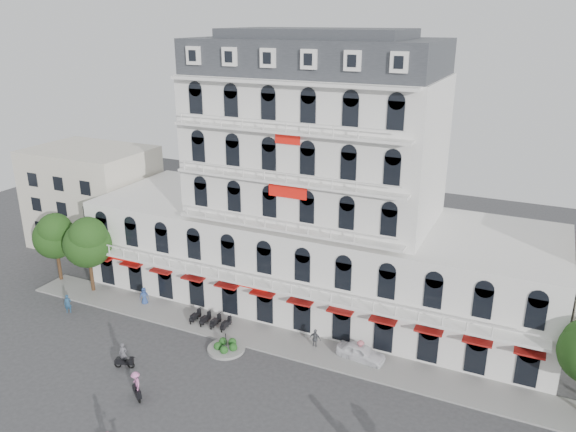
{
  "coord_description": "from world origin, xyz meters",
  "views": [
    {
      "loc": [
        19.2,
        -28.98,
        26.7
      ],
      "look_at": [
        0.93,
        10.0,
        11.41
      ],
      "focal_mm": 35.0,
      "sensor_mm": 36.0,
      "label": 1
    }
  ],
  "objects": [
    {
      "name": "traffic_island",
      "position": [
        -3.0,
        6.0,
        0.26
      ],
      "size": [
        3.2,
        3.2,
        1.6
      ],
      "color": "gray",
      "rests_on": "ground"
    },
    {
      "name": "main_building",
      "position": [
        0.0,
        18.0,
        9.96
      ],
      "size": [
        45.0,
        15.0,
        25.8
      ],
      "color": "silver",
      "rests_on": "ground"
    },
    {
      "name": "rider_center",
      "position": [
        -5.64,
        -2.31,
        1.21
      ],
      "size": [
        1.43,
        1.23,
        2.27
      ],
      "rotation": [
        0.0,
        0.0,
        5.64
      ],
      "color": "black",
      "rests_on": "ground"
    },
    {
      "name": "ground",
      "position": [
        0.0,
        0.0,
        0.0
      ],
      "size": [
        120.0,
        120.0,
        0.0
      ],
      "primitive_type": "plane",
      "color": "#38383A",
      "rests_on": "ground"
    },
    {
      "name": "tree_west_outer",
      "position": [
        -25.95,
        9.98,
        5.35
      ],
      "size": [
        4.5,
        4.48,
        7.76
      ],
      "color": "#382314",
      "rests_on": "ground"
    },
    {
      "name": "pedestrian_mid",
      "position": [
        3.73,
        9.5,
        0.9
      ],
      "size": [
        1.09,
        0.54,
        1.79
      ],
      "primitive_type": "imported",
      "rotation": [
        0.0,
        0.0,
        3.04
      ],
      "color": "#525459",
      "rests_on": "ground"
    },
    {
      "name": "flank_building_west",
      "position": [
        -30.0,
        20.0,
        6.0
      ],
      "size": [
        14.0,
        10.0,
        12.0
      ],
      "primitive_type": "cube",
      "color": "beige",
      "rests_on": "ground"
    },
    {
      "name": "tree_west_inner",
      "position": [
        -20.95,
        9.48,
        5.68
      ],
      "size": [
        4.76,
        4.76,
        8.25
      ],
      "color": "#382314",
      "rests_on": "ground"
    },
    {
      "name": "parked_scooter_row",
      "position": [
        -6.35,
        8.8,
        0.0
      ],
      "size": [
        4.4,
        1.8,
        1.1
      ],
      "primitive_type": null,
      "color": "black",
      "rests_on": "ground"
    },
    {
      "name": "sidewalk",
      "position": [
        0.0,
        9.0,
        0.08
      ],
      "size": [
        53.0,
        4.0,
        0.16
      ],
      "primitive_type": "cube",
      "color": "gray",
      "rests_on": "ground"
    },
    {
      "name": "rider_west",
      "position": [
        -9.1,
        0.31,
        1.03
      ],
      "size": [
        1.64,
        0.83,
        2.25
      ],
      "rotation": [
        0.0,
        0.0,
        0.34
      ],
      "color": "black",
      "rests_on": "ground"
    },
    {
      "name": "pedestrian_right",
      "position": [
        7.73,
        9.5,
        0.89
      ],
      "size": [
        1.17,
        0.7,
        1.78
      ],
      "primitive_type": "imported",
      "rotation": [
        0.0,
        0.0,
        3.11
      ],
      "color": "#C76976",
      "rests_on": "ground"
    },
    {
      "name": "pedestrian_left",
      "position": [
        -14.4,
        9.5,
        0.91
      ],
      "size": [
        1.06,
        0.96,
        1.82
      ],
      "primitive_type": "imported",
      "rotation": [
        0.0,
        0.0,
        0.55
      ],
      "color": "navy",
      "rests_on": "ground"
    },
    {
      "name": "parked_car",
      "position": [
        7.79,
        9.5,
        0.69
      ],
      "size": [
        4.22,
        2.03,
        1.39
      ],
      "primitive_type": "imported",
      "rotation": [
        0.0,
        0.0,
        1.47
      ],
      "color": "white",
      "rests_on": "ground"
    },
    {
      "name": "pedestrian_far",
      "position": [
        -20.0,
        5.16,
        0.92
      ],
      "size": [
        0.8,
        0.75,
        1.84
      ],
      "primitive_type": "imported",
      "rotation": [
        0.0,
        0.0,
        0.63
      ],
      "color": "navy",
      "rests_on": "ground"
    }
  ]
}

